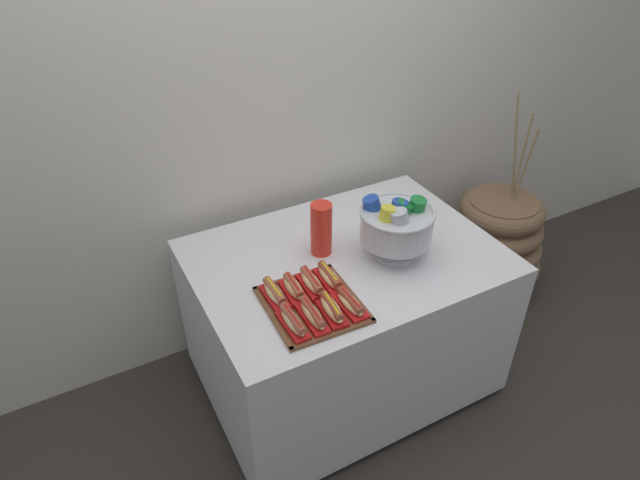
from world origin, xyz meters
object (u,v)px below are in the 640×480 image
(hot_dog_4, at_px, (275,294))
(hot_dog_5, at_px, (293,288))
(hot_dog_2, at_px, (332,309))
(buffet_table, at_px, (344,318))
(hot_dog_0, at_px, (293,322))
(hot_dog_6, at_px, (312,283))
(cup_stack, at_px, (321,229))
(hot_dog_1, at_px, (313,315))
(hot_dog_7, at_px, (330,277))
(punch_bowl, at_px, (396,224))
(floor_vase, at_px, (494,246))
(serving_tray, at_px, (312,305))
(hot_dog_3, at_px, (350,303))

(hot_dog_4, height_order, hot_dog_5, hot_dog_4)
(hot_dog_2, bearing_deg, buffet_table, 51.58)
(hot_dog_0, relative_size, hot_dog_6, 1.00)
(hot_dog_4, bearing_deg, cup_stack, 32.84)
(hot_dog_1, xyz_separation_m, cup_stack, (0.23, 0.36, 0.08))
(hot_dog_6, relative_size, hot_dog_7, 0.99)
(buffet_table, bearing_deg, hot_dog_6, -150.12)
(punch_bowl, bearing_deg, floor_vase, 17.65)
(hot_dog_1, height_order, hot_dog_2, hot_dog_1)
(hot_dog_7, bearing_deg, punch_bowl, 7.47)
(serving_tray, relative_size, hot_dog_2, 2.11)
(hot_dog_0, relative_size, hot_dog_7, 0.98)
(hot_dog_7, distance_m, punch_bowl, 0.35)
(serving_tray, distance_m, hot_dog_0, 0.14)
(buffet_table, distance_m, hot_dog_0, 0.62)
(hot_dog_3, height_order, hot_dog_6, hot_dog_6)
(floor_vase, distance_m, hot_dog_0, 1.65)
(floor_vase, bearing_deg, hot_dog_3, -158.27)
(hot_dog_0, height_order, hot_dog_6, hot_dog_0)
(hot_dog_2, distance_m, hot_dog_3, 0.08)
(hot_dog_2, bearing_deg, hot_dog_5, 112.21)
(hot_dog_7, bearing_deg, hot_dog_3, -92.24)
(hot_dog_3, bearing_deg, hot_dog_4, 141.51)
(serving_tray, xyz_separation_m, hot_dog_6, (0.04, 0.08, 0.03))
(hot_dog_1, distance_m, hot_dog_3, 0.15)
(hot_dog_3, distance_m, cup_stack, 0.38)
(hot_dog_0, height_order, hot_dog_2, hot_dog_0)
(buffet_table, height_order, hot_dog_3, hot_dog_3)
(hot_dog_1, distance_m, cup_stack, 0.43)
(floor_vase, xyz_separation_m, serving_tray, (-1.38, -0.42, 0.47))
(hot_dog_4, distance_m, punch_bowl, 0.56)
(buffet_table, relative_size, cup_stack, 5.47)
(hot_dog_2, height_order, hot_dog_4, hot_dog_4)
(hot_dog_2, bearing_deg, hot_dog_1, 177.76)
(hot_dog_1, xyz_separation_m, hot_dog_6, (0.08, 0.16, -0.00))
(serving_tray, xyz_separation_m, hot_dog_7, (0.12, 0.08, 0.03))
(floor_vase, relative_size, punch_bowl, 3.85)
(hot_dog_6, bearing_deg, buffet_table, 29.88)
(cup_stack, bearing_deg, punch_bowl, -31.87)
(hot_dog_2, relative_size, hot_dog_3, 1.06)
(buffet_table, relative_size, hot_dog_1, 7.08)
(hot_dog_5, bearing_deg, hot_dog_6, -2.24)
(hot_dog_3, bearing_deg, hot_dog_2, 177.76)
(buffet_table, height_order, serving_tray, serving_tray)
(serving_tray, height_order, hot_dog_5, hot_dog_5)
(hot_dog_7, xyz_separation_m, cup_stack, (0.07, 0.20, 0.08))
(hot_dog_6, bearing_deg, hot_dog_5, 177.76)
(serving_tray, bearing_deg, buffet_table, 38.26)
(cup_stack, bearing_deg, hot_dog_3, -102.10)
(hot_dog_5, xyz_separation_m, hot_dog_7, (0.15, -0.01, -0.00))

